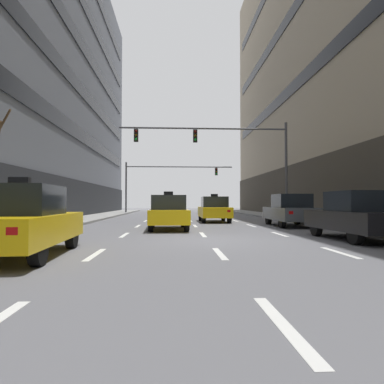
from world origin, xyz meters
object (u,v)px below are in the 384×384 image
Objects in this scene: taxi_driving_0 at (22,221)px; car_parked_2 at (290,210)px; traffic_signal_1 at (163,176)px; car_parked_1 at (357,216)px; taxi_driving_1 at (214,209)px; traffic_signal_0 at (227,148)px; taxi_driving_2 at (168,213)px.

car_parked_2 is at bearing 45.05° from taxi_driving_0.
car_parked_1 is at bearing -75.04° from traffic_signal_1.
traffic_signal_0 reaches higher than taxi_driving_1.
taxi_driving_0 is 0.99× the size of car_parked_2.
taxi_driving_2 is 6.69m from car_parked_2.
traffic_signal_0 is (1.01, 0.78, 4.14)m from taxi_driving_1.
car_parked_1 is 28.93m from traffic_signal_1.
taxi_driving_1 is 0.95× the size of car_parked_2.
taxi_driving_0 is at bearing -113.78° from taxi_driving_1.
car_parked_1 is 0.39× the size of traffic_signal_0.
car_parked_1 is at bearing -77.60° from traffic_signal_0.
traffic_signal_1 is (-7.41, 21.08, 3.36)m from car_parked_2.
taxi_driving_1 is at bearing -142.35° from traffic_signal_0.
taxi_driving_1 is 1.01× the size of taxi_driving_2.
taxi_driving_0 reaches higher than car_parked_2.
traffic_signal_1 is at bearing 85.67° from taxi_driving_0.
taxi_driving_0 is 13.80m from car_parked_2.
traffic_signal_1 is at bearing 92.43° from taxi_driving_2.
taxi_driving_1 is 11.48m from car_parked_1.
traffic_signal_0 is at bearing 60.48° from taxi_driving_2.
taxi_driving_2 is 0.97× the size of car_parked_1.
car_parked_2 is (-0.00, 6.67, 0.02)m from car_parked_1.
car_parked_2 is at bearing -70.63° from traffic_signal_1.
taxi_driving_0 is 0.40× the size of traffic_signal_0.
taxi_driving_1 is 17.60m from traffic_signal_1.
car_parked_1 is at bearing -36.97° from taxi_driving_2.
car_parked_1 is 6.67m from car_parked_2.
traffic_signal_1 is (-7.41, 27.75, 3.38)m from car_parked_1.
traffic_signal_0 reaches higher than car_parked_2.
taxi_driving_0 is 8.60m from taxi_driving_2.
car_parked_2 is (9.75, 9.77, 0.01)m from taxi_driving_0.
traffic_signal_1 reaches higher than car_parked_2.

